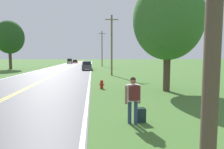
% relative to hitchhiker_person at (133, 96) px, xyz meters
% --- Properties ---
extents(hitchhiker_person, '(0.62, 0.44, 1.83)m').
position_rel_hitchhiker_person_xyz_m(hitchhiker_person, '(0.00, 0.00, 0.00)').
color(hitchhiker_person, navy).
rests_on(hitchhiker_person, ground).
extents(suitcase, '(0.39, 0.19, 0.61)m').
position_rel_hitchhiker_person_xyz_m(suitcase, '(0.37, 0.19, -0.84)').
color(suitcase, '#19282D').
rests_on(suitcase, ground).
extents(fire_hydrant, '(0.42, 0.26, 0.72)m').
position_rel_hitchhiker_person_xyz_m(fire_hydrant, '(-0.80, 8.70, -0.76)').
color(fire_hydrant, red).
rests_on(fire_hydrant, ground).
extents(utility_pole_midground, '(1.80, 0.24, 8.23)m').
position_rel_hitchhiker_person_xyz_m(utility_pole_midground, '(1.13, 20.12, 3.15)').
color(utility_pole_midground, brown).
rests_on(utility_pole_midground, ground).
extents(utility_pole_far, '(1.80, 0.24, 9.14)m').
position_rel_hitchhiker_person_xyz_m(utility_pole_far, '(0.99, 44.85, 3.61)').
color(utility_pole_far, brown).
rests_on(utility_pole_far, ground).
extents(tree_left_verge, '(5.16, 5.16, 8.28)m').
position_rel_hitchhiker_person_xyz_m(tree_left_verge, '(4.02, 7.09, 4.17)').
color(tree_left_verge, '#473828').
rests_on(tree_left_verge, ground).
extents(tree_behind_sign, '(5.84, 5.84, 9.92)m').
position_rel_hitchhiker_person_xyz_m(tree_behind_sign, '(-18.41, 35.74, 5.42)').
color(tree_behind_sign, '#473828').
rests_on(tree_behind_sign, ground).
extents(car_dark_grey_suv_approaching, '(1.82, 4.09, 1.66)m').
position_rel_hitchhiker_person_xyz_m(car_dark_grey_suv_approaching, '(-2.58, 31.59, -0.24)').
color(car_dark_grey_suv_approaching, black).
rests_on(car_dark_grey_suv_approaching, ground).
extents(car_red_sedan_mid_near, '(1.97, 4.64, 1.59)m').
position_rel_hitchhiker_person_xyz_m(car_red_sedan_mid_near, '(-2.73, 37.86, -0.31)').
color(car_red_sedan_mid_near, black).
rests_on(car_red_sedan_mid_near, ground).
extents(car_champagne_van_mid_far, '(1.91, 4.58, 1.87)m').
position_rel_hitchhiker_person_xyz_m(car_champagne_van_mid_far, '(-9.99, 68.65, -0.17)').
color(car_champagne_van_mid_far, black).
rests_on(car_champagne_van_mid_far, ground).
extents(car_maroon_sedan_receding, '(2.01, 4.94, 1.38)m').
position_rel_hitchhiker_person_xyz_m(car_maroon_sedan_receding, '(-8.48, 74.53, -0.41)').
color(car_maroon_sedan_receding, black).
rests_on(car_maroon_sedan_receding, ground).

